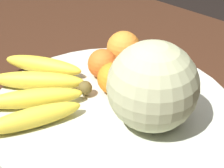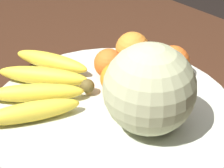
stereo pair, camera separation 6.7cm
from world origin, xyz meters
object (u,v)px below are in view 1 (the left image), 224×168
at_px(kitchen_table, 91,133).
at_px(orange_back_left, 124,48).
at_px(fruit_bowl, 112,110).
at_px(orange_front_left, 103,64).
at_px(orange_front_right, 166,59).
at_px(produce_tag, 160,94).
at_px(melon, 153,86).
at_px(orange_mid_center, 113,78).
at_px(banana_bunch, 38,89).

distance_m(kitchen_table, orange_back_left, 0.19).
xyz_separation_m(fruit_bowl, orange_back_left, (-0.09, 0.14, 0.04)).
height_order(orange_front_left, orange_front_right, orange_front_right).
bearing_deg(fruit_bowl, kitchen_table, 178.90).
relative_size(fruit_bowl, produce_tag, 4.90).
xyz_separation_m(fruit_bowl, melon, (0.08, 0.01, 0.08)).
distance_m(fruit_bowl, orange_mid_center, 0.06).
height_order(fruit_bowl, orange_front_left, orange_front_left).
relative_size(melon, banana_bunch, 0.58).
xyz_separation_m(fruit_bowl, produce_tag, (0.04, 0.09, 0.01)).
bearing_deg(orange_mid_center, produce_tag, 35.56).
bearing_deg(melon, orange_front_right, 117.81).
relative_size(banana_bunch, orange_front_left, 4.28).
bearing_deg(orange_back_left, produce_tag, -18.69).
xyz_separation_m(orange_front_right, orange_mid_center, (-0.03, -0.13, -0.00)).
bearing_deg(orange_back_left, orange_front_right, 16.62).
xyz_separation_m(orange_mid_center, orange_back_left, (-0.06, 0.10, 0.01)).
xyz_separation_m(banana_bunch, orange_mid_center, (0.09, 0.11, 0.01)).
xyz_separation_m(kitchen_table, orange_mid_center, (0.03, 0.04, 0.13)).
relative_size(orange_back_left, produce_tag, 0.79).
relative_size(orange_front_right, orange_mid_center, 1.11).
bearing_deg(banana_bunch, orange_front_left, -152.09).
relative_size(kitchen_table, banana_bunch, 6.00).
distance_m(kitchen_table, melon, 0.23).
relative_size(orange_front_left, orange_mid_center, 0.99).
height_order(melon, orange_front_right, melon).
distance_m(melon, orange_back_left, 0.22).
height_order(kitchen_table, orange_back_left, orange_back_left).
bearing_deg(banana_bunch, orange_back_left, -145.18).
bearing_deg(orange_mid_center, orange_back_left, 121.12).
bearing_deg(melon, produce_tag, 115.71).
height_order(banana_bunch, orange_back_left, orange_back_left).
bearing_deg(orange_mid_center, banana_bunch, -129.97).
bearing_deg(kitchen_table, orange_mid_center, 51.22).
distance_m(fruit_bowl, orange_back_left, 0.17).
xyz_separation_m(kitchen_table, orange_back_left, (-0.03, 0.13, 0.14)).
bearing_deg(orange_back_left, fruit_bowl, -56.12).
relative_size(kitchen_table, melon, 10.27).
height_order(fruit_bowl, banana_bunch, banana_bunch).
height_order(fruit_bowl, melon, melon).
distance_m(orange_front_right, orange_mid_center, 0.13).
height_order(banana_bunch, orange_mid_center, orange_mid_center).
distance_m(fruit_bowl, banana_bunch, 0.15).
xyz_separation_m(banana_bunch, produce_tag, (0.17, 0.16, -0.02)).
relative_size(melon, orange_back_left, 2.08).
distance_m(kitchen_table, orange_front_right, 0.22).
height_order(orange_front_left, orange_mid_center, same).
distance_m(fruit_bowl, orange_front_right, 0.17).
xyz_separation_m(orange_mid_center, produce_tag, (0.07, 0.05, -0.03)).
relative_size(orange_mid_center, produce_tag, 0.66).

